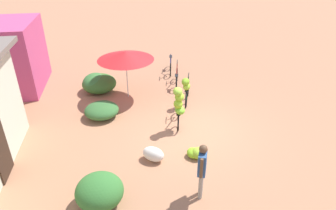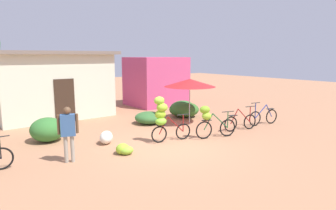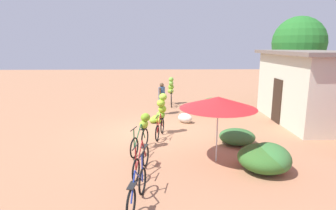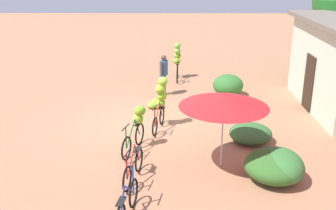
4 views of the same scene
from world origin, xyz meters
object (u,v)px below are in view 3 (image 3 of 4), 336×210
object	(u,v)px
bicycle_by_shop	(141,162)
banana_pile_on_ground	(156,119)
market_umbrella	(218,103)
bicycle_leftmost	(171,89)
bicycle_near_pile	(161,111)
produce_sack	(185,118)
bicycle_rightmost	(137,190)
person_vendor	(162,95)
building_low	(306,87)
tree_behind_building	(299,43)
bicycle_center_loaded	(143,130)

from	to	relation	value
bicycle_by_shop	banana_pile_on_ground	bearing A→B (deg)	176.32
market_umbrella	bicycle_leftmost	world-z (taller)	market_umbrella
market_umbrella	bicycle_by_shop	bearing A→B (deg)	-70.56
bicycle_leftmost	bicycle_near_pile	distance (m)	5.79
bicycle_leftmost	bicycle_by_shop	size ratio (longest dim) A/B	1.03
banana_pile_on_ground	produce_sack	bearing A→B (deg)	87.79
bicycle_rightmost	banana_pile_on_ground	world-z (taller)	bicycle_rightmost
market_umbrella	person_vendor	bearing A→B (deg)	-164.94
bicycle_leftmost	bicycle_rightmost	distance (m)	10.95
person_vendor	bicycle_by_shop	bearing A→B (deg)	-5.23
bicycle_near_pile	bicycle_by_shop	world-z (taller)	bicycle_near_pile
building_low	person_vendor	xyz separation A→B (m)	(-1.66, -6.54, -0.65)
bicycle_leftmost	produce_sack	bearing A→B (deg)	6.80
market_umbrella	bicycle_leftmost	bearing A→B (deg)	-172.86
tree_behind_building	person_vendor	world-z (taller)	tree_behind_building
bicycle_by_shop	person_vendor	bearing A→B (deg)	174.77
bicycle_rightmost	person_vendor	size ratio (longest dim) A/B	1.00
bicycle_by_shop	bicycle_center_loaded	bearing A→B (deg)	-178.15
bicycle_rightmost	person_vendor	xyz separation A→B (m)	(-8.45, 0.61, 0.64)
bicycle_near_pile	banana_pile_on_ground	distance (m)	1.92
person_vendor	banana_pile_on_ground	bearing A→B (deg)	-10.24
building_low	person_vendor	bearing A→B (deg)	-104.22
bicycle_by_shop	produce_sack	size ratio (longest dim) A/B	2.26
bicycle_center_loaded	produce_sack	bearing A→B (deg)	152.68
tree_behind_building	bicycle_near_pile	size ratio (longest dim) A/B	3.09
bicycle_center_loaded	bicycle_by_shop	distance (m)	1.86
building_low	tree_behind_building	bearing A→B (deg)	161.12
bicycle_near_pile	bicycle_center_loaded	world-z (taller)	bicycle_near_pile
tree_behind_building	market_umbrella	xyz separation A→B (m)	(7.90, -6.10, -1.75)
market_umbrella	bicycle_center_loaded	world-z (taller)	market_umbrella
bicycle_near_pile	bicycle_center_loaded	size ratio (longest dim) A/B	1.02
produce_sack	person_vendor	bearing A→B (deg)	-147.53
bicycle_center_loaded	banana_pile_on_ground	size ratio (longest dim) A/B	2.49
market_umbrella	banana_pile_on_ground	xyz separation A→B (m)	(-4.45, -1.92, -1.70)
bicycle_leftmost	bicycle_rightmost	world-z (taller)	bicycle_leftmost
market_umbrella	building_low	bearing A→B (deg)	131.90
market_umbrella	bicycle_by_shop	distance (m)	2.82
bicycle_by_shop	person_vendor	xyz separation A→B (m)	(-6.86, 0.63, 0.65)
bicycle_center_loaded	produce_sack	size ratio (longest dim) A/B	2.31
building_low	produce_sack	distance (m)	5.67
bicycle_rightmost	banana_pile_on_ground	distance (m)	6.86
bicycle_center_loaded	person_vendor	size ratio (longest dim) A/B	0.99
market_umbrella	bicycle_near_pile	bearing A→B (deg)	-148.53
bicycle_center_loaded	banana_pile_on_ground	world-z (taller)	bicycle_center_loaded
bicycle_leftmost	market_umbrella	bearing A→B (deg)	7.14
tree_behind_building	bicycle_near_pile	bearing A→B (deg)	-56.38
tree_behind_building	produce_sack	size ratio (longest dim) A/B	7.26
produce_sack	bicycle_center_loaded	bearing A→B (deg)	-27.32
tree_behind_building	bicycle_center_loaded	xyz separation A→B (m)	(6.87, -8.42, -2.89)
banana_pile_on_ground	produce_sack	xyz separation A→B (m)	(0.05, 1.34, 0.07)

